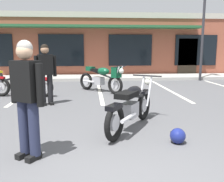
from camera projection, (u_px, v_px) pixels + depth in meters
ground_plane at (105, 114)px, 5.91m from camera, size 80.00×80.00×0.00m
sidewalk_kerb at (97, 78)px, 12.65m from camera, size 22.00×1.80×0.14m
brick_storefront_building at (95, 45)px, 16.28m from camera, size 18.78×6.83×3.48m
painted_stall_lines at (100, 91)px, 9.13m from camera, size 10.55×4.80×0.01m
motorcycle_foreground_classic at (132, 106)px, 4.76m from camera, size 1.36×1.86×0.98m
motorcycle_red_sportbike at (102, 78)px, 8.74m from camera, size 1.64×1.67×0.98m
motorcycle_green_cafe_racer at (21, 83)px, 7.93m from camera, size 2.10×0.75×0.98m
person_in_shorts_foreground at (27, 93)px, 3.39m from camera, size 0.56×0.42×1.68m
person_by_back_row at (46, 71)px, 6.72m from camera, size 0.59×0.38×1.68m
helmet_on_pavement at (178, 136)px, 4.07m from camera, size 0.26×0.26×0.26m
parking_lot_lamp_post at (205, 7)px, 11.31m from camera, size 0.24×0.76×5.39m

